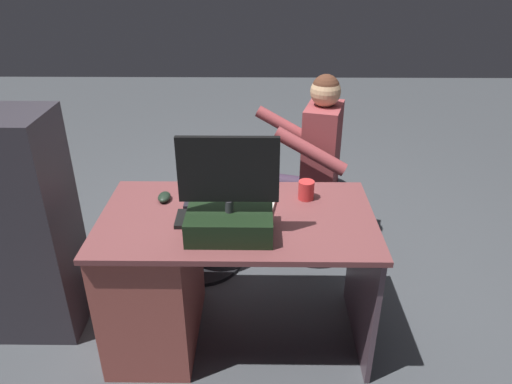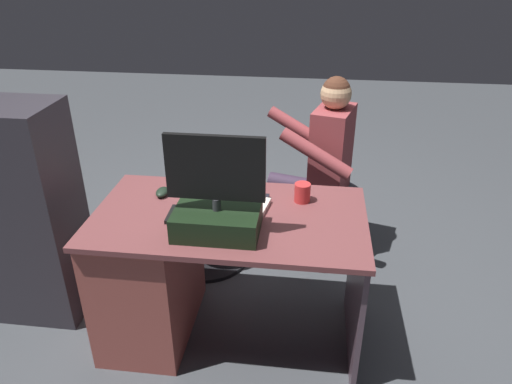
{
  "view_description": "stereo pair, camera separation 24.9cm",
  "coord_description": "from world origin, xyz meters",
  "px_view_note": "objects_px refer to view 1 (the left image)",
  "views": [
    {
      "loc": [
        -0.11,
        2.22,
        1.82
      ],
      "look_at": [
        -0.08,
        0.01,
        0.66
      ],
      "focal_mm": 33.53,
      "sensor_mm": 36.0,
      "label": 1
    },
    {
      "loc": [
        -0.36,
        2.21,
        1.82
      ],
      "look_at": [
        -0.08,
        0.01,
        0.66
      ],
      "focal_mm": 33.53,
      "sensor_mm": 36.0,
      "label": 2
    }
  ],
  "objects_px": {
    "visitor_chair": "(317,214)",
    "desk": "(173,274)",
    "person": "(309,155)",
    "monitor": "(229,210)",
    "keyboard": "(229,201)",
    "cup": "(306,190)",
    "computer_mouse": "(164,197)",
    "office_chair_teddy": "(199,230)",
    "tv_remote": "(181,219)",
    "teddy_bear": "(196,179)"
  },
  "relations": [
    {
      "from": "visitor_chair",
      "to": "desk",
      "type": "bearing_deg",
      "value": 46.36
    },
    {
      "from": "teddy_bear",
      "to": "keyboard",
      "type": "bearing_deg",
      "value": 113.63
    },
    {
      "from": "cup",
      "to": "office_chair_teddy",
      "type": "height_order",
      "value": "cup"
    },
    {
      "from": "computer_mouse",
      "to": "visitor_chair",
      "type": "bearing_deg",
      "value": -140.34
    },
    {
      "from": "computer_mouse",
      "to": "tv_remote",
      "type": "distance_m",
      "value": 0.22
    },
    {
      "from": "office_chair_teddy",
      "to": "visitor_chair",
      "type": "bearing_deg",
      "value": -164.57
    },
    {
      "from": "cup",
      "to": "person",
      "type": "bearing_deg",
      "value": -96.52
    },
    {
      "from": "visitor_chair",
      "to": "office_chair_teddy",
      "type": "bearing_deg",
      "value": 15.43
    },
    {
      "from": "tv_remote",
      "to": "office_chair_teddy",
      "type": "relative_size",
      "value": 0.29
    },
    {
      "from": "tv_remote",
      "to": "teddy_bear",
      "type": "xyz_separation_m",
      "value": [
        0.02,
        -0.69,
        -0.14
      ]
    },
    {
      "from": "cup",
      "to": "teddy_bear",
      "type": "relative_size",
      "value": 0.27
    },
    {
      "from": "desk",
      "to": "person",
      "type": "bearing_deg",
      "value": -131.45
    },
    {
      "from": "keyboard",
      "to": "person",
      "type": "height_order",
      "value": "person"
    },
    {
      "from": "cup",
      "to": "tv_remote",
      "type": "height_order",
      "value": "cup"
    },
    {
      "from": "monitor",
      "to": "tv_remote",
      "type": "distance_m",
      "value": 0.27
    },
    {
      "from": "desk",
      "to": "computer_mouse",
      "type": "relative_size",
      "value": 13.05
    },
    {
      "from": "keyboard",
      "to": "office_chair_teddy",
      "type": "relative_size",
      "value": 0.81
    },
    {
      "from": "computer_mouse",
      "to": "cup",
      "type": "height_order",
      "value": "cup"
    },
    {
      "from": "monitor",
      "to": "keyboard",
      "type": "relative_size",
      "value": 1.05
    },
    {
      "from": "keyboard",
      "to": "monitor",
      "type": "bearing_deg",
      "value": 94.22
    },
    {
      "from": "visitor_chair",
      "to": "monitor",
      "type": "bearing_deg",
      "value": 63.01
    },
    {
      "from": "monitor",
      "to": "keyboard",
      "type": "height_order",
      "value": "monitor"
    },
    {
      "from": "monitor",
      "to": "office_chair_teddy",
      "type": "distance_m",
      "value": 1.01
    },
    {
      "from": "computer_mouse",
      "to": "person",
      "type": "bearing_deg",
      "value": -138.46
    },
    {
      "from": "visitor_chair",
      "to": "cup",
      "type": "bearing_deg",
      "value": 77.17
    },
    {
      "from": "cup",
      "to": "visitor_chair",
      "type": "distance_m",
      "value": 0.86
    },
    {
      "from": "desk",
      "to": "visitor_chair",
      "type": "xyz_separation_m",
      "value": [
        -0.8,
        -0.84,
        -0.14
      ]
    },
    {
      "from": "desk",
      "to": "office_chair_teddy",
      "type": "relative_size",
      "value": 2.4
    },
    {
      "from": "computer_mouse",
      "to": "office_chair_teddy",
      "type": "xyz_separation_m",
      "value": [
        -0.09,
        -0.49,
        -0.49
      ]
    },
    {
      "from": "teddy_bear",
      "to": "monitor",
      "type": "bearing_deg",
      "value": 107.46
    },
    {
      "from": "desk",
      "to": "visitor_chair",
      "type": "relative_size",
      "value": 2.29
    },
    {
      "from": "teddy_bear",
      "to": "visitor_chair",
      "type": "height_order",
      "value": "teddy_bear"
    },
    {
      "from": "keyboard",
      "to": "office_chair_teddy",
      "type": "height_order",
      "value": "keyboard"
    },
    {
      "from": "monitor",
      "to": "keyboard",
      "type": "xyz_separation_m",
      "value": [
        0.02,
        -0.27,
        -0.1
      ]
    },
    {
      "from": "computer_mouse",
      "to": "cup",
      "type": "distance_m",
      "value": 0.68
    },
    {
      "from": "desk",
      "to": "teddy_bear",
      "type": "distance_m",
      "value": 0.67
    },
    {
      "from": "office_chair_teddy",
      "to": "person",
      "type": "height_order",
      "value": "person"
    },
    {
      "from": "desk",
      "to": "person",
      "type": "xyz_separation_m",
      "value": [
        -0.72,
        -0.82,
        0.28
      ]
    },
    {
      "from": "teddy_bear",
      "to": "visitor_chair",
      "type": "relative_size",
      "value": 0.63
    },
    {
      "from": "office_chair_teddy",
      "to": "cup",
      "type": "bearing_deg",
      "value": 142.41
    },
    {
      "from": "keyboard",
      "to": "visitor_chair",
      "type": "height_order",
      "value": "keyboard"
    },
    {
      "from": "monitor",
      "to": "cup",
      "type": "relative_size",
      "value": 4.77
    },
    {
      "from": "keyboard",
      "to": "computer_mouse",
      "type": "height_order",
      "value": "computer_mouse"
    },
    {
      "from": "tv_remote",
      "to": "computer_mouse",
      "type": "bearing_deg",
      "value": -61.55
    },
    {
      "from": "computer_mouse",
      "to": "person",
      "type": "xyz_separation_m",
      "value": [
        -0.76,
        -0.67,
        -0.07
      ]
    },
    {
      "from": "desk",
      "to": "person",
      "type": "distance_m",
      "value": 1.13
    },
    {
      "from": "tv_remote",
      "to": "teddy_bear",
      "type": "relative_size",
      "value": 0.44
    },
    {
      "from": "visitor_chair",
      "to": "person",
      "type": "xyz_separation_m",
      "value": [
        0.08,
        0.02,
        0.43
      ]
    },
    {
      "from": "monitor",
      "to": "keyboard",
      "type": "bearing_deg",
      "value": -85.78
    },
    {
      "from": "desk",
      "to": "teddy_bear",
      "type": "xyz_separation_m",
      "value": [
        -0.05,
        -0.64,
        0.2
      ]
    }
  ]
}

